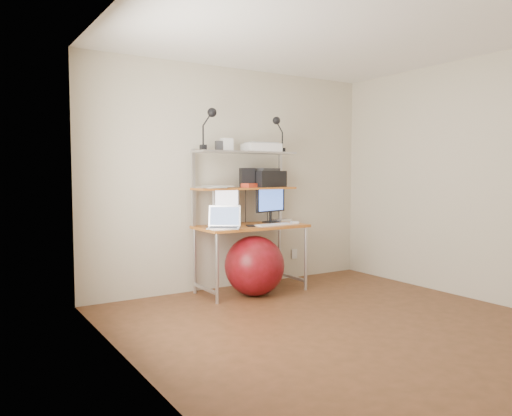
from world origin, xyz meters
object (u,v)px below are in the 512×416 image
at_px(monitor_black, 271,201).
at_px(printer, 264,178).
at_px(laptop, 224,223).
at_px(exercise_ball, 254,266).
at_px(monitor_silver, 226,204).

xyz_separation_m(monitor_black, printer, (-0.06, 0.03, 0.27)).
relative_size(laptop, exercise_ball, 0.66).
xyz_separation_m(monitor_silver, printer, (0.53, 0.06, 0.28)).
bearing_deg(monitor_silver, monitor_black, -14.79).
height_order(monitor_black, exercise_ball, monitor_black).
distance_m(monitor_silver, printer, 0.61).
bearing_deg(exercise_ball, monitor_silver, 122.30).
bearing_deg(exercise_ball, laptop, 168.91).
bearing_deg(exercise_ball, printer, 44.72).
xyz_separation_m(laptop, exercise_ball, (0.33, -0.06, -0.47)).
height_order(monitor_silver, monitor_black, monitor_black).
bearing_deg(printer, laptop, -174.57).
bearing_deg(laptop, exercise_ball, 23.53).
bearing_deg(laptop, monitor_silver, 90.77).
xyz_separation_m(monitor_black, laptop, (-0.75, -0.25, -0.19)).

